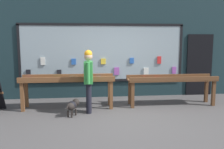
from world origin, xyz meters
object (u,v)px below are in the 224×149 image
(display_table_right, at_px, (171,81))
(person_browsing, at_px, (89,76))
(small_dog, at_px, (73,105))
(display_table_left, at_px, (68,82))

(display_table_right, height_order, person_browsing, person_browsing)
(display_table_right, xyz_separation_m, person_browsing, (-2.43, -0.51, 0.27))
(display_table_right, height_order, small_dog, display_table_right)
(display_table_left, relative_size, small_dog, 5.15)
(display_table_left, xyz_separation_m, person_browsing, (0.58, -0.51, 0.22))
(display_table_right, xyz_separation_m, small_dog, (-2.85, -0.76, -0.43))
(display_table_right, relative_size, person_browsing, 1.57)
(small_dog, bearing_deg, display_table_right, -47.14)
(display_table_left, bearing_deg, person_browsing, -41.60)
(display_table_left, bearing_deg, display_table_right, -0.04)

